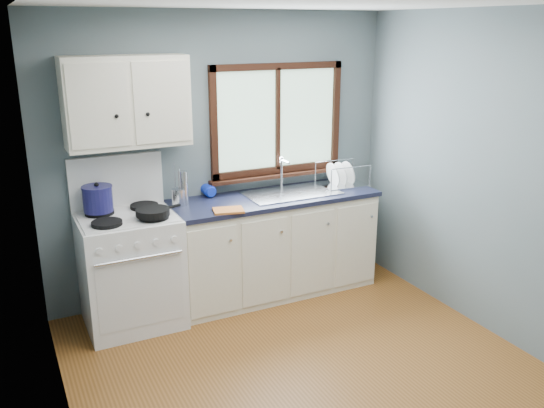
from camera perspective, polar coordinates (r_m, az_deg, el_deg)
name	(u,v)px	position (r m, az deg, el deg)	size (l,w,h in m)	color
floor	(323,387)	(4.16, 5.10, -17.60)	(3.20, 3.60, 0.02)	brown
wall_back	(222,156)	(5.17, -4.98, 4.73)	(3.20, 0.02, 2.50)	slate
wall_left	(56,256)	(3.11, -20.65, -4.89)	(0.02, 3.60, 2.50)	slate
wall_right	(514,183)	(4.62, 22.89, 1.93)	(0.02, 3.60, 2.50)	slate
gas_range	(130,267)	(4.83, -13.86, -6.06)	(0.76, 0.69, 1.36)	white
base_cabinets	(273,249)	(5.27, 0.14, -4.51)	(1.85, 0.60, 0.88)	#F0E8CD
countertop	(273,198)	(5.11, 0.15, 0.60)	(1.89, 0.64, 0.04)	black
sink	(291,200)	(5.20, 1.92, 0.42)	(0.84, 0.46, 0.44)	silver
window	(278,127)	(5.30, 0.55, 7.60)	(1.36, 0.10, 1.03)	#9EC6A8
upper_cabinets	(126,102)	(4.66, -14.22, 9.78)	(0.95, 0.35, 0.70)	#F0E8CD
skillet	(153,212)	(4.54, -11.70, -0.78)	(0.42, 0.34, 0.05)	black
stockpot	(98,198)	(4.73, -16.89, 0.53)	(0.30, 0.30, 0.23)	#1A184F
utensil_crock	(179,197)	(4.87, -9.23, 0.70)	(0.12, 0.12, 0.37)	silver
thermos	(184,188)	(4.86, -8.73, 1.56)	(0.07, 0.07, 0.29)	silver
soap_bottle	(212,183)	(5.02, -6.01, 2.08)	(0.11, 0.11, 0.27)	#0F2ABD
dish_towel	(228,210)	(4.69, -4.34, -0.63)	(0.24, 0.17, 0.02)	#BF692A
dish_rack	(341,179)	(5.47, 6.89, 2.47)	(0.45, 0.35, 0.23)	silver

